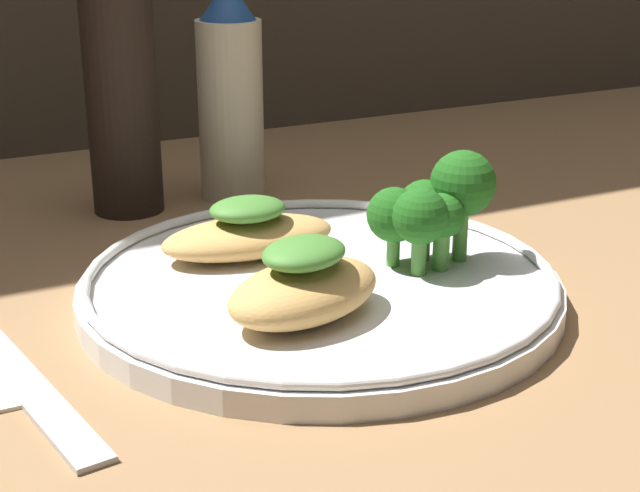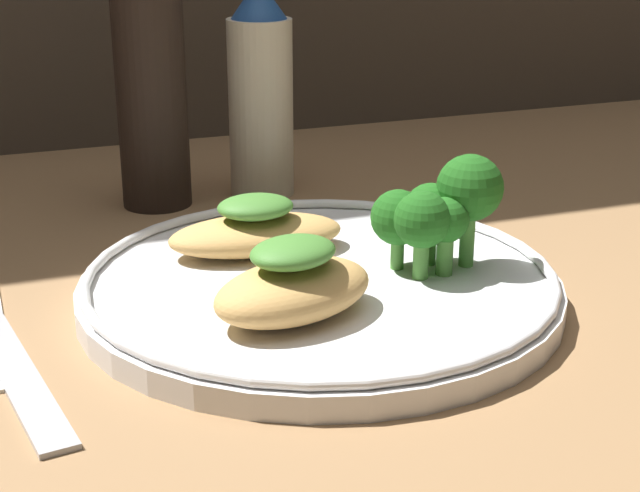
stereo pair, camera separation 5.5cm
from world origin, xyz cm
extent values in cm
cube|color=#936D47|center=(0.00, 0.00, -0.50)|extent=(180.00, 180.00, 1.00)
cylinder|color=white|center=(0.00, 0.00, 0.70)|extent=(27.41, 27.41, 1.40)
torus|color=white|center=(0.00, 0.00, 1.70)|extent=(26.81, 26.81, 0.60)
ellipsoid|color=tan|center=(-3.07, -4.33, 2.82)|extent=(10.42, 8.24, 2.85)
ellipsoid|color=#478433|center=(-3.07, -4.33, 4.96)|extent=(5.64, 5.05, 1.42)
ellipsoid|color=tan|center=(-2.12, 5.42, 2.51)|extent=(10.95, 5.80, 2.22)
ellipsoid|color=#478433|center=(-2.12, 5.42, 4.30)|extent=(4.81, 3.94, 1.36)
cylinder|color=#4C8E38|center=(8.78, -1.00, 3.11)|extent=(0.88, 0.88, 3.41)
sphere|color=#1E5B19|center=(8.78, -1.00, 6.17)|extent=(3.88, 3.88, 3.88)
cylinder|color=#4C8E38|center=(6.84, 0.36, 2.53)|extent=(0.84, 0.84, 2.26)
sphere|color=#1E5B19|center=(6.84, 0.36, 4.76)|extent=(3.13, 3.13, 3.13)
cylinder|color=#4C8E38|center=(4.79, -0.06, 2.40)|extent=(0.78, 0.78, 2.01)
sphere|color=#1E5B19|center=(4.79, -0.06, 4.54)|extent=(3.23, 3.23, 3.23)
cylinder|color=#4C8E38|center=(5.41, -1.83, 2.59)|extent=(0.89, 0.89, 2.38)
sphere|color=#1E5B19|center=(5.41, -1.83, 4.91)|extent=(3.24, 3.24, 3.24)
cylinder|color=#4C8E38|center=(6.93, -1.79, 2.60)|extent=(0.97, 0.97, 2.40)
sphere|color=#1E5B19|center=(6.93, -1.79, 4.71)|extent=(2.61, 2.61, 2.61)
cylinder|color=beige|center=(3.18, 21.32, 6.63)|extent=(4.86, 4.86, 13.27)
cylinder|color=black|center=(-5.01, 21.32, 7.71)|extent=(5.06, 5.06, 15.43)
cube|color=#B2B2B7|center=(-17.09, -2.60, 0.30)|extent=(4.41, 17.69, 0.60)
camera|label=1|loc=(-22.98, -46.10, 22.47)|focal=55.00mm
camera|label=2|loc=(-17.94, -48.28, 22.47)|focal=55.00mm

